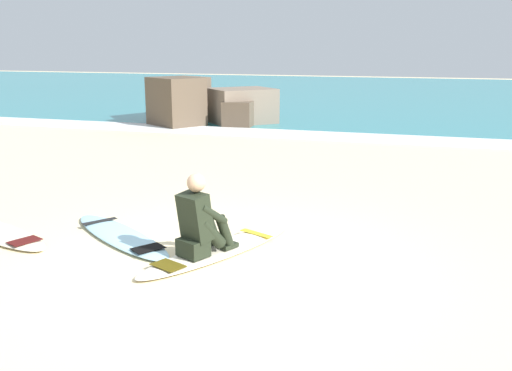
# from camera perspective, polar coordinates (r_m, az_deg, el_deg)

# --- Properties ---
(ground_plane) EXTENTS (80.00, 80.00, 0.00)m
(ground_plane) POSITION_cam_1_polar(r_m,az_deg,el_deg) (6.60, -3.26, -7.71)
(ground_plane) COLOR beige
(sea) EXTENTS (80.00, 28.00, 0.10)m
(sea) POSITION_cam_1_polar(r_m,az_deg,el_deg) (28.88, 13.21, 8.70)
(sea) COLOR teal
(sea) RESTS_ON ground
(breaking_foam) EXTENTS (80.00, 0.90, 0.11)m
(breaking_foam) POSITION_cam_1_polar(r_m,az_deg,el_deg) (15.34, 9.07, 4.74)
(breaking_foam) COLOR white
(breaking_foam) RESTS_ON ground
(surfboard_main) EXTENTS (1.46, 2.43, 0.08)m
(surfboard_main) POSITION_cam_1_polar(r_m,az_deg,el_deg) (6.92, -3.72, -6.35)
(surfboard_main) COLOR #EFE5C6
(surfboard_main) RESTS_ON ground
(surfer_seated) EXTENTS (0.60, 0.77, 0.95)m
(surfer_seated) POSITION_cam_1_polar(r_m,az_deg,el_deg) (6.61, -5.49, -3.71)
(surfer_seated) COLOR black
(surfer_seated) RESTS_ON surfboard_main
(surfboard_spare_near) EXTENTS (2.19, 1.71, 0.08)m
(surfboard_spare_near) POSITION_cam_1_polar(r_m,az_deg,el_deg) (7.61, -13.17, -4.82)
(surfboard_spare_near) COLOR #9ED1E5
(surfboard_spare_near) RESTS_ON ground
(rock_outcrop_distant) EXTENTS (4.27, 3.16, 1.48)m
(rock_outcrop_distant) POSITION_cam_1_polar(r_m,az_deg,el_deg) (17.79, -5.70, 8.00)
(rock_outcrop_distant) COLOR #756656
(rock_outcrop_distant) RESTS_ON ground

